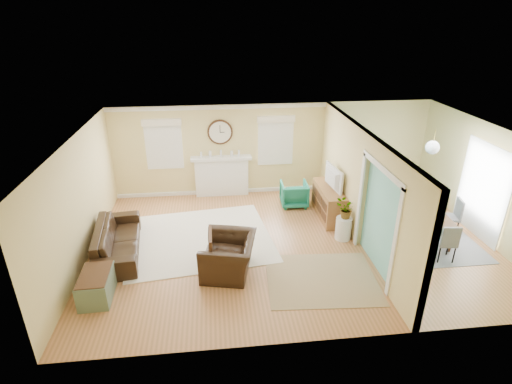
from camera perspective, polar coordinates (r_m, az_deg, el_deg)
floor at (r=9.32m, az=5.14°, el=-7.27°), size 9.00×9.00×0.00m
wall_back at (r=11.47m, az=2.50°, el=6.18°), size 9.00×0.02×2.60m
wall_front at (r=6.19m, az=11.03°, el=-11.41°), size 9.00×0.02×2.60m
wall_left at (r=8.99m, az=-23.91°, el=-1.28°), size 0.02×6.00×2.60m
wall_right at (r=10.56m, az=30.15°, el=1.14°), size 0.02×6.00×2.60m
ceiling at (r=8.26m, az=5.81°, el=8.27°), size 9.00×6.00×0.02m
partition at (r=9.35m, az=14.25°, el=1.48°), size 0.17×6.00×2.60m
fireplace at (r=11.47m, az=-4.91°, el=2.38°), size 1.70×0.30×1.17m
wall_clock at (r=11.15m, az=-5.16°, el=8.53°), size 0.70×0.07×0.70m
window_left at (r=11.27m, az=-13.08°, el=7.15°), size 1.05×0.13×1.42m
window_right at (r=11.32m, az=2.82°, el=7.83°), size 1.05×0.13×1.42m
french_doors at (r=10.60m, az=29.73°, el=0.14°), size 0.06×1.70×2.20m
pendant at (r=9.46m, az=23.89°, el=5.84°), size 0.30×0.30×0.55m
rug_cream at (r=9.55m, az=-8.10°, el=-6.55°), size 3.61×3.23×0.02m
rug_jute at (r=8.26m, az=9.33°, el=-12.14°), size 2.27×1.91×0.01m
rug_grey at (r=10.41m, az=21.94°, el=-5.46°), size 2.29×2.86×0.01m
sofa at (r=9.27m, az=-19.19°, el=-6.48°), size 1.14×2.34×0.66m
eames_chair at (r=8.17m, az=-3.91°, el=-9.08°), size 1.25×1.36×0.76m
green_chair at (r=10.94m, az=5.45°, el=-0.28°), size 0.73×0.75×0.66m
trunk at (r=8.12m, az=-21.82°, el=-12.31°), size 0.57×0.90×0.51m
credenza at (r=10.43m, az=10.36°, el=-1.46°), size 0.53×1.55×0.80m
tv at (r=10.15m, az=10.55°, el=2.01°), size 0.24×0.99×0.57m
garden_stool at (r=9.54m, az=12.38°, el=-5.10°), size 0.37×0.37×0.54m
potted_plant at (r=9.31m, az=12.65°, el=-2.43°), size 0.41×0.36×0.45m
dining_table at (r=10.27m, az=22.21°, el=-3.91°), size 1.17×1.92×0.65m
dining_chair_n at (r=11.11m, az=19.49°, el=-0.30°), size 0.39×0.39×0.86m
dining_chair_s at (r=9.37m, az=25.55°, el=-6.02°), size 0.43×0.43×0.87m
dining_chair_w at (r=9.90m, az=19.28°, el=-2.88°), size 0.44×0.44×0.97m
dining_chair_e at (r=10.48m, az=26.02°, el=-2.78°), size 0.48×0.48×0.90m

